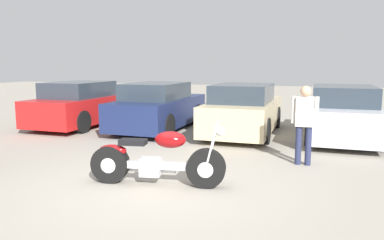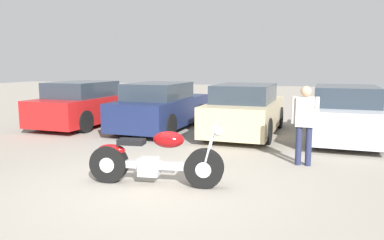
{
  "view_description": "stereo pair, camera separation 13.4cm",
  "coord_description": "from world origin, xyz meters",
  "px_view_note": "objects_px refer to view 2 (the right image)",
  "views": [
    {
      "loc": [
        2.41,
        -5.4,
        1.99
      ],
      "look_at": [
        -0.01,
        1.85,
        0.85
      ],
      "focal_mm": 35.0,
      "sensor_mm": 36.0,
      "label": 1
    },
    {
      "loc": [
        2.53,
        -5.36,
        1.99
      ],
      "look_at": [
        -0.01,
        1.85,
        0.85
      ],
      "focal_mm": 35.0,
      "sensor_mm": 36.0,
      "label": 2
    }
  ],
  "objects_px": {
    "parked_car_red": "(86,105)",
    "person_standing": "(305,119)",
    "parked_car_champagne": "(246,111)",
    "parked_car_navy": "(161,107)",
    "motorcycle": "(154,160)",
    "parked_car_silver": "(344,114)"
  },
  "relations": [
    {
      "from": "parked_car_red",
      "to": "person_standing",
      "type": "distance_m",
      "value": 7.58
    },
    {
      "from": "parked_car_navy",
      "to": "parked_car_silver",
      "type": "bearing_deg",
      "value": 1.28
    },
    {
      "from": "parked_car_silver",
      "to": "motorcycle",
      "type": "bearing_deg",
      "value": -121.47
    },
    {
      "from": "motorcycle",
      "to": "person_standing",
      "type": "relative_size",
      "value": 1.44
    },
    {
      "from": "parked_car_champagne",
      "to": "person_standing",
      "type": "relative_size",
      "value": 2.64
    },
    {
      "from": "motorcycle",
      "to": "parked_car_red",
      "type": "distance_m",
      "value": 6.83
    },
    {
      "from": "motorcycle",
      "to": "parked_car_champagne",
      "type": "bearing_deg",
      "value": 84.24
    },
    {
      "from": "parked_car_navy",
      "to": "person_standing",
      "type": "height_order",
      "value": "person_standing"
    },
    {
      "from": "parked_car_silver",
      "to": "parked_car_red",
      "type": "bearing_deg",
      "value": -178.19
    },
    {
      "from": "parked_car_red",
      "to": "person_standing",
      "type": "xyz_separation_m",
      "value": [
        7.04,
        -2.81,
        0.25
      ]
    },
    {
      "from": "parked_car_silver",
      "to": "parked_car_navy",
      "type": "bearing_deg",
      "value": -178.72
    },
    {
      "from": "person_standing",
      "to": "parked_car_navy",
      "type": "bearing_deg",
      "value": 146.21
    },
    {
      "from": "motorcycle",
      "to": "parked_car_red",
      "type": "height_order",
      "value": "parked_car_red"
    },
    {
      "from": "parked_car_navy",
      "to": "person_standing",
      "type": "xyz_separation_m",
      "value": [
        4.4,
        -2.94,
        0.25
      ]
    },
    {
      "from": "parked_car_champagne",
      "to": "parked_car_navy",
      "type": "bearing_deg",
      "value": -179.03
    },
    {
      "from": "parked_car_navy",
      "to": "parked_car_champagne",
      "type": "height_order",
      "value": "same"
    },
    {
      "from": "motorcycle",
      "to": "parked_car_navy",
      "type": "height_order",
      "value": "parked_car_navy"
    },
    {
      "from": "parked_car_red",
      "to": "parked_car_navy",
      "type": "xyz_separation_m",
      "value": [
        2.64,
        0.13,
        0.0
      ]
    },
    {
      "from": "motorcycle",
      "to": "parked_car_silver",
      "type": "height_order",
      "value": "parked_car_silver"
    },
    {
      "from": "motorcycle",
      "to": "parked_car_silver",
      "type": "relative_size",
      "value": 0.55
    },
    {
      "from": "motorcycle",
      "to": "parked_car_champagne",
      "type": "height_order",
      "value": "parked_car_champagne"
    },
    {
      "from": "parked_car_navy",
      "to": "motorcycle",
      "type": "bearing_deg",
      "value": -67.08
    }
  ]
}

